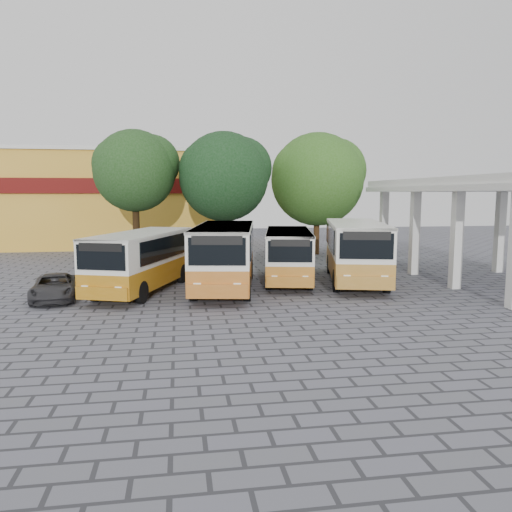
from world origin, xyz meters
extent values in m
plane|color=#5A5B63|center=(0.00, 0.00, 0.00)|extent=(90.00, 90.00, 0.00)
cube|color=silver|center=(7.85, 10.50, 2.50)|extent=(0.45, 0.45, 5.00)
cube|color=silver|center=(13.15, 10.50, 2.50)|extent=(0.45, 0.45, 5.00)
cube|color=silver|center=(10.50, 4.00, 5.20)|extent=(6.60, 15.60, 0.40)
cube|color=silver|center=(10.50, 4.00, 4.85)|extent=(6.80, 15.80, 0.30)
cube|color=gold|center=(-11.00, 26.00, 4.00)|extent=(20.00, 10.00, 8.00)
cube|color=#590C0A|center=(-11.00, 20.90, 5.20)|extent=(20.00, 0.20, 1.20)
cube|color=silver|center=(-11.00, 26.00, 8.15)|extent=(20.40, 10.40, 0.30)
cube|color=#A96B0F|center=(-7.12, 3.44, 0.87)|extent=(4.80, 8.02, 1.01)
cube|color=silver|center=(-7.12, 3.44, 2.08)|extent=(4.80, 8.02, 1.41)
cube|color=silver|center=(-7.12, 3.44, 2.73)|extent=(4.85, 8.03, 0.12)
cube|color=black|center=(-8.30, 3.44, 2.10)|extent=(2.22, 5.98, 1.01)
cube|color=black|center=(-5.95, 3.44, 2.10)|extent=(2.22, 5.98, 1.01)
cube|color=black|center=(-7.12, -0.43, 2.10)|extent=(1.96, 0.75, 1.01)
cube|color=black|center=(-7.12, -0.43, 2.50)|extent=(1.74, 0.68, 0.33)
cylinder|color=black|center=(-8.16, 0.94, 0.48)|extent=(0.27, 0.96, 0.96)
cylinder|color=black|center=(-6.08, 0.94, 0.48)|extent=(0.27, 0.96, 0.96)
cylinder|color=black|center=(-8.16, 5.94, 0.48)|extent=(0.27, 0.96, 0.96)
cylinder|color=black|center=(-6.08, 5.94, 0.48)|extent=(0.27, 0.96, 0.96)
cube|color=#B5631C|center=(-3.22, 3.43, 0.96)|extent=(3.91, 8.80, 1.12)
cube|color=silver|center=(-3.22, 3.43, 2.30)|extent=(3.91, 8.80, 1.56)
cube|color=silver|center=(-3.22, 3.43, 3.02)|extent=(3.96, 8.81, 0.13)
cube|color=black|center=(-4.51, 3.43, 2.32)|extent=(1.20, 6.92, 1.12)
cube|color=black|center=(-1.92, 3.43, 2.32)|extent=(1.20, 6.92, 1.12)
cube|color=black|center=(-3.22, -0.84, 2.32)|extent=(2.26, 0.42, 1.12)
cube|color=black|center=(-3.22, -0.84, 2.76)|extent=(2.00, 0.39, 0.36)
cylinder|color=black|center=(-4.36, 0.67, 0.53)|extent=(0.30, 1.06, 1.06)
cylinder|color=black|center=(-2.07, 0.67, 0.53)|extent=(0.30, 1.06, 1.06)
cylinder|color=black|center=(-4.36, 6.19, 0.53)|extent=(0.30, 1.06, 1.06)
cylinder|color=black|center=(-2.07, 6.19, 0.53)|extent=(0.30, 1.06, 1.06)
cube|color=#B36B19|center=(0.25, 4.96, 0.84)|extent=(3.63, 7.68, 0.97)
cube|color=silver|center=(0.25, 4.96, 2.00)|extent=(3.63, 7.68, 1.36)
cube|color=silver|center=(0.25, 4.96, 2.62)|extent=(3.67, 7.68, 0.11)
cube|color=black|center=(-0.88, 4.96, 2.01)|extent=(1.25, 5.98, 0.97)
cube|color=black|center=(1.38, 4.96, 2.01)|extent=(1.25, 5.98, 0.97)
cube|color=black|center=(0.25, 1.25, 2.01)|extent=(1.96, 0.44, 0.97)
cube|color=black|center=(0.25, 1.25, 2.40)|extent=(1.73, 0.40, 0.31)
cylinder|color=black|center=(-0.75, 2.56, 0.46)|extent=(0.26, 0.92, 0.92)
cylinder|color=black|center=(1.25, 2.56, 0.46)|extent=(0.26, 0.92, 0.92)
cylinder|color=black|center=(-0.75, 7.36, 0.46)|extent=(0.26, 0.92, 0.92)
cylinder|color=black|center=(1.25, 7.36, 0.46)|extent=(0.26, 0.92, 0.92)
cube|color=#AC7426|center=(3.66, 4.23, 0.97)|extent=(4.60, 8.94, 1.13)
cube|color=silver|center=(3.66, 4.23, 2.32)|extent=(4.60, 8.94, 1.58)
cube|color=silver|center=(3.66, 4.23, 3.04)|extent=(4.65, 8.96, 0.13)
cube|color=black|center=(2.35, 4.23, 2.34)|extent=(1.79, 6.87, 1.13)
cube|color=black|center=(4.97, 4.23, 2.34)|extent=(1.79, 6.87, 1.13)
cube|color=black|center=(3.66, -0.08, 2.34)|extent=(2.25, 0.62, 1.13)
cube|color=black|center=(3.66, -0.08, 2.79)|extent=(1.99, 0.56, 0.36)
cylinder|color=black|center=(2.50, 1.44, 0.54)|extent=(0.30, 1.07, 1.07)
cylinder|color=black|center=(4.82, 1.44, 0.54)|extent=(0.30, 1.07, 1.07)
cylinder|color=black|center=(2.50, 7.01, 0.54)|extent=(0.30, 1.07, 1.07)
cylinder|color=black|center=(4.82, 7.01, 0.54)|extent=(0.30, 1.07, 1.07)
cylinder|color=black|center=(-8.20, 14.02, 2.12)|extent=(0.46, 0.46, 4.24)
sphere|color=#193D13|center=(-8.20, 14.02, 6.09)|extent=(5.42, 5.42, 5.42)
sphere|color=#193D13|center=(-7.12, 14.32, 6.63)|extent=(3.80, 3.80, 3.80)
sphere|color=#193D13|center=(-9.15, 13.82, 6.49)|extent=(3.53, 3.53, 3.53)
cylinder|color=#362215|center=(-2.31, 13.44, 2.06)|extent=(0.49, 0.49, 4.12)
sphere|color=black|center=(-2.31, 13.44, 5.71)|extent=(5.99, 5.99, 5.99)
sphere|color=black|center=(-1.11, 13.74, 6.31)|extent=(4.20, 4.20, 4.20)
sphere|color=black|center=(-3.36, 13.24, 6.16)|extent=(3.90, 3.90, 3.90)
cylinder|color=#4A2E16|center=(4.96, 16.26, 2.11)|extent=(0.44, 0.44, 4.23)
sphere|color=#2B5916|center=(4.96, 16.26, 5.64)|extent=(6.94, 6.94, 6.94)
sphere|color=#2B5916|center=(6.35, 16.56, 6.33)|extent=(4.86, 4.86, 4.86)
sphere|color=#2B5916|center=(3.75, 16.06, 6.16)|extent=(4.51, 4.51, 4.51)
imported|color=#2D2C2F|center=(-10.78, 2.10, 0.55)|extent=(2.34, 4.15, 1.10)
camera|label=1|loc=(-5.42, -20.32, 4.60)|focal=35.00mm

